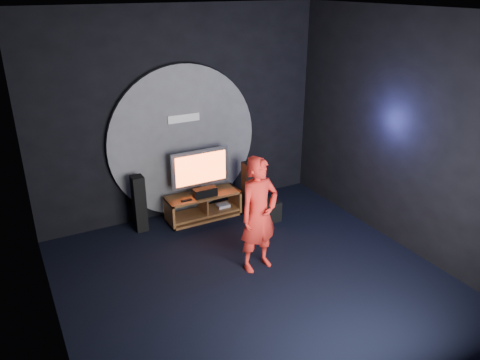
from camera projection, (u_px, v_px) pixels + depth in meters
name	position (u px, v px, depth m)	size (l,w,h in m)	color
floor	(255.00, 281.00, 6.42)	(5.00, 5.00, 0.00)	black
back_wall	(181.00, 115.00, 7.76)	(5.00, 0.04, 3.50)	black
front_wall	(414.00, 261.00, 3.71)	(5.00, 0.04, 3.50)	black
left_wall	(39.00, 205.00, 4.65)	(0.04, 5.00, 3.50)	black
right_wall	(405.00, 133.00, 6.82)	(0.04, 5.00, 3.50)	black
ceiling	(259.00, 10.00, 5.05)	(5.00, 5.00, 0.01)	black
wall_disc_panel	(184.00, 141.00, 7.89)	(2.60, 0.11, 2.60)	#515156
media_console	(204.00, 207.00, 8.07)	(1.27, 0.45, 0.45)	#A05D31
tv	(200.00, 170.00, 7.86)	(1.02, 0.22, 0.77)	#ADAEB5
center_speaker	(205.00, 192.00, 7.86)	(0.40, 0.15, 0.15)	black
remote	(186.00, 200.00, 7.72)	(0.18, 0.05, 0.02)	black
tower_speaker_left	(139.00, 204.00, 7.57)	(0.19, 0.21, 0.95)	black
tower_speaker_right	(249.00, 188.00, 8.13)	(0.19, 0.21, 0.95)	black
subwoofer	(269.00, 210.00, 8.01)	(0.32, 0.32, 0.36)	black
player	(259.00, 215.00, 6.43)	(0.61, 0.40, 1.68)	red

